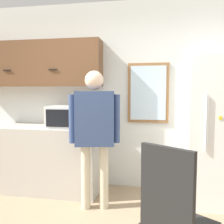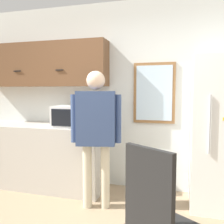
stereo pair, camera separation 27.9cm
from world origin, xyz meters
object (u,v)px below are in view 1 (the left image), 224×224
object	(u,v)px
person	(94,126)
chair	(174,215)
refrigerator	(219,131)
microwave	(68,117)

from	to	relation	value
person	chair	bearing A→B (deg)	-65.95
person	refrigerator	distance (m)	1.55
refrigerator	chair	world-z (taller)	refrigerator
chair	microwave	bearing A→B (deg)	-15.14
microwave	chair	distance (m)	2.10
microwave	person	size ratio (longest dim) A/B	0.32
refrigerator	microwave	bearing A→B (deg)	-179.20
person	chair	world-z (taller)	person
person	refrigerator	xyz separation A→B (m)	(1.49, 0.43, -0.10)
microwave	chair	size ratio (longest dim) A/B	0.50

